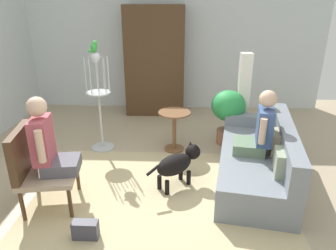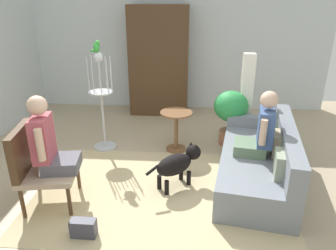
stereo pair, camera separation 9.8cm
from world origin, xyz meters
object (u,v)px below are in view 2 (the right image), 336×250
at_px(bird_cage_stand, 102,104).
at_px(handbag, 83,228).
at_px(couch, 260,161).
at_px(armchair, 36,162).
at_px(person_on_armchair, 48,142).
at_px(parrot, 96,47).
at_px(person_on_couch, 261,130).
at_px(potted_plant, 231,111).
at_px(round_end_table, 176,126).
at_px(armoire_cabinet, 159,61).
at_px(dog, 178,163).
at_px(column_lamp, 246,100).

relative_size(bird_cage_stand, handbag, 5.95).
bearing_deg(couch, armchair, -165.20).
xyz_separation_m(couch, person_on_armchair, (-2.48, -0.67, 0.51)).
bearing_deg(parrot, person_on_couch, -20.30).
height_order(person_on_armchair, potted_plant, person_on_armchair).
xyz_separation_m(person_on_armchair, round_end_table, (1.34, 1.48, -0.38)).
relative_size(couch, armoire_cabinet, 0.99).
distance_m(couch, armoire_cabinet, 3.14).
relative_size(person_on_armchair, handbag, 3.41).
relative_size(armchair, parrot, 5.60).
bearing_deg(person_on_couch, dog, -169.27).
bearing_deg(person_on_couch, round_end_table, 142.60).
distance_m(parrot, potted_plant, 2.27).
bearing_deg(bird_cage_stand, armchair, -103.32).
bearing_deg(round_end_table, person_on_armchair, -132.07).
distance_m(dog, bird_cage_stand, 1.64).
bearing_deg(armchair, potted_plant, 37.44).
relative_size(armoire_cabinet, handbag, 8.35).
bearing_deg(armoire_cabinet, couch, -58.73).
xyz_separation_m(person_on_couch, handbag, (-1.92, -1.20, -0.63)).
distance_m(person_on_couch, handbag, 2.35).
bearing_deg(column_lamp, parrot, -170.41).
xyz_separation_m(couch, dog, (-1.07, -0.21, 0.05)).
bearing_deg(parrot, person_on_armchair, -97.09).
relative_size(armchair, person_on_couch, 1.16).
bearing_deg(couch, bird_cage_stand, 160.48).
distance_m(couch, potted_plant, 1.18).
height_order(person_on_armchair, handbag, person_on_armchair).
height_order(person_on_armchair, bird_cage_stand, bird_cage_stand).
bearing_deg(dog, handbag, -131.83).
height_order(dog, handbag, dog).
bearing_deg(dog, person_on_armchair, -162.03).
height_order(armchair, potted_plant, armchair).
distance_m(person_on_couch, armoire_cabinet, 3.05).
distance_m(couch, armchair, 2.74).
height_order(potted_plant, armoire_cabinet, armoire_cabinet).
bearing_deg(parrot, couch, -19.44).
relative_size(couch, person_on_couch, 2.57).
distance_m(person_on_couch, parrot, 2.55).
height_order(person_on_armchair, dog, person_on_armchair).
bearing_deg(dog, couch, 11.36).
height_order(couch, person_on_armchair, person_on_armchair).
relative_size(person_on_couch, handbag, 3.22).
relative_size(couch, parrot, 12.47).
relative_size(dog, parrot, 3.89).
distance_m(round_end_table, dog, 1.03).
bearing_deg(person_on_couch, potted_plant, 101.88).
bearing_deg(dog, armoire_cabinet, 100.29).
bearing_deg(couch, parrot, 160.56).
height_order(armchair, dog, armchair).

